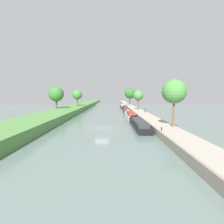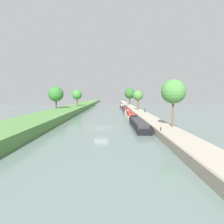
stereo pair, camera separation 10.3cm
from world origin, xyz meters
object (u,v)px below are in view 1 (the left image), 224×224
at_px(mooring_bollard_near, 161,129).
at_px(narrowboat_black, 138,124).
at_px(narrowboat_cream, 130,115).
at_px(narrowboat_teal, 126,111).
at_px(narrowboat_navy, 124,108).
at_px(person_walking, 145,109).
at_px(narrowboat_maroon, 122,106).
at_px(mooring_bollard_far, 125,104).

bearing_deg(mooring_bollard_near, narrowboat_black, 102.50).
distance_m(narrowboat_black, mooring_bollard_near, 9.21).
height_order(narrowboat_cream, narrowboat_teal, narrowboat_teal).
xyz_separation_m(narrowboat_cream, narrowboat_navy, (0.21, 23.99, 0.09)).
bearing_deg(narrowboat_navy, mooring_bollard_near, -87.94).
relative_size(person_walking, mooring_bollard_near, 3.69).
xyz_separation_m(narrowboat_navy, mooring_bollard_near, (1.75, -48.89, 0.54)).
height_order(narrowboat_teal, narrowboat_maroon, narrowboat_maroon).
xyz_separation_m(narrowboat_cream, narrowboat_teal, (0.08, 12.37, 0.03)).
xyz_separation_m(narrowboat_black, mooring_bollard_far, (1.99, 60.82, 0.63)).
distance_m(narrowboat_teal, narrowboat_maroon, 26.44).
relative_size(narrowboat_cream, mooring_bollard_far, 30.29).
relative_size(narrowboat_cream, narrowboat_teal, 1.31).
bearing_deg(narrowboat_cream, narrowboat_black, -90.08).
distance_m(narrowboat_black, person_walking, 19.02).
relative_size(mooring_bollard_near, mooring_bollard_far, 1.00).
xyz_separation_m(narrowboat_cream, mooring_bollard_near, (1.96, -24.90, 0.63)).
relative_size(narrowboat_black, narrowboat_maroon, 1.21).
bearing_deg(narrowboat_black, narrowboat_navy, 89.67).
bearing_deg(narrowboat_cream, narrowboat_navy, 89.50).
distance_m(person_walking, mooring_bollard_near, 27.51).
height_order(narrowboat_navy, person_walking, person_walking).
xyz_separation_m(mooring_bollard_near, mooring_bollard_far, (0.00, 69.79, 0.00)).
bearing_deg(narrowboat_navy, narrowboat_teal, -90.64).
bearing_deg(narrowboat_black, mooring_bollard_far, 88.13).
bearing_deg(narrowboat_black, narrowboat_teal, 89.79).
bearing_deg(narrowboat_teal, mooring_bollard_far, 86.68).
distance_m(narrowboat_maroon, mooring_bollard_far, 6.40).
bearing_deg(narrowboat_maroon, mooring_bollard_far, 72.44).
relative_size(narrowboat_navy, narrowboat_maroon, 1.02).
relative_size(narrowboat_black, narrowboat_cream, 1.14).
relative_size(narrowboat_teal, narrowboat_maroon, 0.81).
bearing_deg(narrowboat_navy, narrowboat_cream, -90.50).
bearing_deg(mooring_bollard_far, narrowboat_black, -91.87).
relative_size(narrowboat_black, person_walking, 9.37).
distance_m(narrowboat_navy, mooring_bollard_far, 20.98).
distance_m(narrowboat_cream, narrowboat_maroon, 38.82).
height_order(mooring_bollard_near, mooring_bollard_far, same).
bearing_deg(mooring_bollard_near, narrowboat_navy, 92.06).
xyz_separation_m(narrowboat_black, narrowboat_teal, (0.10, 28.30, 0.03)).
xyz_separation_m(narrowboat_cream, narrowboat_maroon, (0.04, 38.81, 0.05)).
bearing_deg(narrowboat_navy, person_walking, -78.58).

